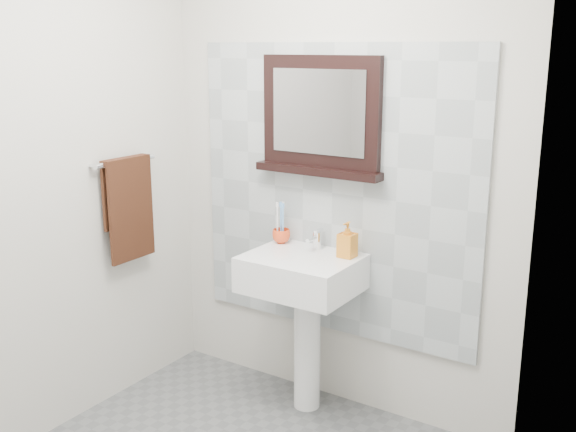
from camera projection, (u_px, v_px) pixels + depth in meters
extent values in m
cube|color=beige|center=(335.00, 173.00, 3.44)|extent=(2.00, 0.01, 2.50)
cube|color=beige|center=(26.00, 188.00, 3.08)|extent=(0.01, 2.20, 2.50)
cube|color=beige|center=(445.00, 263.00, 2.02)|extent=(0.01, 2.20, 2.50)
cube|color=#A1AAAF|center=(333.00, 193.00, 3.46)|extent=(1.60, 0.02, 1.50)
cylinder|color=white|center=(307.00, 347.00, 3.55)|extent=(0.14, 0.14, 0.68)
cube|color=white|center=(302.00, 273.00, 3.39)|extent=(0.55, 0.44, 0.18)
cylinder|color=silver|center=(299.00, 260.00, 3.36)|extent=(0.32, 0.32, 0.02)
cylinder|color=#4C4C4F|center=(299.00, 258.00, 3.35)|extent=(0.04, 0.04, 0.00)
cylinder|color=silver|center=(317.00, 240.00, 3.48)|extent=(0.04, 0.04, 0.09)
cylinder|color=silver|center=(313.00, 239.00, 3.44)|extent=(0.02, 0.10, 0.02)
cube|color=silver|center=(319.00, 230.00, 3.48)|extent=(0.02, 0.07, 0.01)
imported|color=#E9461B|center=(281.00, 236.00, 3.59)|extent=(0.10, 0.10, 0.08)
cylinder|color=white|center=(277.00, 224.00, 3.57)|extent=(0.01, 0.01, 0.19)
cube|color=white|center=(277.00, 205.00, 3.55)|extent=(0.01, 0.01, 0.03)
cylinder|color=#66A3EA|center=(283.00, 225.00, 3.56)|extent=(0.01, 0.01, 0.19)
cube|color=#66A3EA|center=(283.00, 206.00, 3.53)|extent=(0.01, 0.01, 0.03)
cylinder|color=white|center=(283.00, 223.00, 3.59)|extent=(0.01, 0.01, 0.19)
cube|color=white|center=(283.00, 204.00, 3.56)|extent=(0.01, 0.01, 0.03)
cylinder|color=#66A3EA|center=(281.00, 223.00, 3.59)|extent=(0.01, 0.01, 0.19)
cube|color=#66A3EA|center=(281.00, 204.00, 3.56)|extent=(0.01, 0.01, 0.03)
imported|color=#CE5618|center=(347.00, 240.00, 3.33)|extent=(0.08, 0.08, 0.18)
cube|color=black|center=(321.00, 112.00, 3.37)|extent=(0.66, 0.06, 0.55)
cube|color=#99999E|center=(318.00, 112.00, 3.35)|extent=(0.53, 0.01, 0.42)
cube|color=black|center=(318.00, 171.00, 3.43)|extent=(0.70, 0.11, 0.04)
cylinder|color=silver|center=(126.00, 161.00, 3.50)|extent=(0.03, 0.40, 0.03)
cylinder|color=silver|center=(93.00, 166.00, 3.36)|extent=(0.05, 0.02, 0.02)
cylinder|color=silver|center=(148.00, 156.00, 3.67)|extent=(0.05, 0.02, 0.02)
cube|color=black|center=(131.00, 212.00, 3.55)|extent=(0.02, 0.30, 0.52)
cube|color=black|center=(125.00, 195.00, 3.55)|extent=(0.02, 0.30, 0.34)
cube|color=black|center=(125.00, 160.00, 3.50)|extent=(0.06, 0.30, 0.03)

